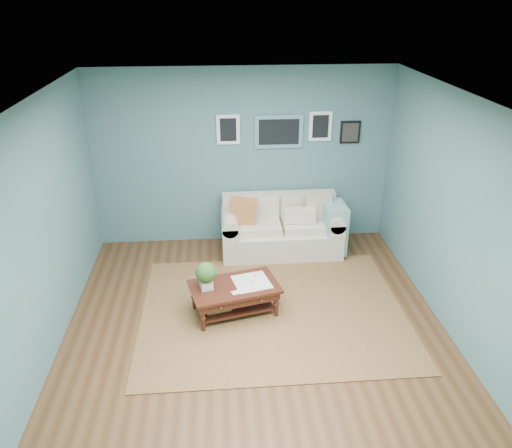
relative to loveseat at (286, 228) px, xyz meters
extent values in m
plane|color=brown|center=(-0.62, -2.02, -0.38)|extent=(5.00, 5.00, 0.00)
plane|color=white|center=(-0.62, -2.02, 2.32)|extent=(5.00, 5.00, 0.00)
cube|color=#437277|center=(-0.62, 0.48, 0.97)|extent=(4.50, 0.02, 2.70)
cube|color=#437277|center=(-0.62, -4.52, 0.97)|extent=(4.50, 0.02, 2.70)
cube|color=#437277|center=(-2.87, -2.02, 0.97)|extent=(0.02, 5.00, 2.70)
cube|color=#437277|center=(1.63, -2.02, 0.97)|extent=(0.02, 5.00, 2.70)
cube|color=#5A8997|center=(-0.08, 0.45, 1.37)|extent=(0.72, 0.03, 0.50)
cube|color=black|center=(-0.08, 0.43, 1.37)|extent=(0.60, 0.01, 0.38)
cube|color=white|center=(-0.83, 0.45, 1.42)|extent=(0.34, 0.03, 0.44)
cube|color=white|center=(0.54, 0.45, 1.44)|extent=(0.34, 0.03, 0.44)
cube|color=black|center=(1.00, 0.45, 1.34)|extent=(0.30, 0.03, 0.34)
cube|color=#55361A|center=(-0.38, -1.60, -0.38)|extent=(3.27, 2.61, 0.01)
cube|color=beige|center=(-0.08, -0.03, -0.19)|extent=(1.33, 0.82, 0.39)
cube|color=beige|center=(-0.08, 0.28, 0.23)|extent=(1.74, 0.21, 0.45)
cube|color=beige|center=(-0.86, -0.03, -0.09)|extent=(0.22, 0.82, 0.58)
cube|color=beige|center=(0.70, -0.03, -0.09)|extent=(0.22, 0.82, 0.58)
cylinder|color=beige|center=(-0.86, -0.03, 0.20)|extent=(0.24, 0.82, 0.24)
cylinder|color=beige|center=(0.70, -0.03, 0.20)|extent=(0.24, 0.82, 0.24)
cube|color=beige|center=(-0.44, -0.09, 0.07)|extent=(0.67, 0.52, 0.12)
cube|color=beige|center=(0.28, -0.09, 0.07)|extent=(0.67, 0.52, 0.12)
cube|color=beige|center=(-0.44, 0.17, 0.30)|extent=(0.67, 0.11, 0.34)
cube|color=beige|center=(0.28, 0.17, 0.30)|extent=(0.67, 0.11, 0.34)
cube|color=#D1653A|center=(-0.66, -0.08, 0.34)|extent=(0.45, 0.16, 0.44)
cube|color=beige|center=(0.48, -0.02, 0.34)|extent=(0.44, 0.17, 0.43)
cube|color=beige|center=(0.18, -0.13, 0.25)|extent=(0.47, 0.11, 0.22)
cube|color=#85C7C0|center=(0.70, -0.15, 0.05)|extent=(0.32, 0.51, 0.75)
cube|color=black|center=(-0.85, -1.58, 0.00)|extent=(1.18, 0.86, 0.04)
cube|color=black|center=(-0.85, -1.58, -0.07)|extent=(1.10, 0.77, 0.11)
cube|color=black|center=(-0.85, -1.58, -0.28)|extent=(0.99, 0.67, 0.02)
sphere|color=gold|center=(-1.03, -1.92, -0.07)|extent=(0.03, 0.03, 0.03)
sphere|color=gold|center=(-0.54, -1.80, -0.07)|extent=(0.03, 0.03, 0.03)
cylinder|color=black|center=(-1.24, -1.93, -0.20)|extent=(0.05, 0.05, 0.36)
cylinder|color=black|center=(-0.35, -1.70, -0.20)|extent=(0.05, 0.05, 0.36)
cylinder|color=black|center=(-1.36, -1.46, -0.20)|extent=(0.05, 0.05, 0.36)
cylinder|color=black|center=(-0.46, -1.24, -0.20)|extent=(0.05, 0.05, 0.36)
cube|color=silver|center=(-1.19, -1.62, 0.07)|extent=(0.17, 0.17, 0.11)
sphere|color=#2B501D|center=(-1.19, -1.62, 0.24)|extent=(0.25, 0.25, 0.25)
cube|color=white|center=(-0.64, -1.53, 0.02)|extent=(0.52, 0.52, 0.01)
cube|color=#AE7845|center=(-1.07, -1.64, -0.18)|extent=(0.34, 0.28, 0.18)
cube|color=#234A8C|center=(-0.62, -1.51, -0.22)|extent=(0.24, 0.21, 0.10)
camera|label=1|loc=(-1.02, -6.75, 3.31)|focal=35.00mm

